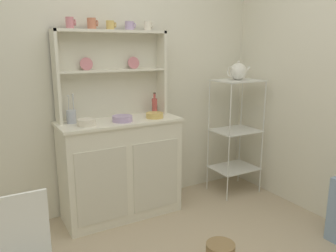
{
  "coord_description": "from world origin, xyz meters",
  "views": [
    {
      "loc": [
        -1.03,
        -1.37,
        1.52
      ],
      "look_at": [
        0.39,
        1.12,
        0.85
      ],
      "focal_mm": 36.45,
      "sensor_mm": 36.0,
      "label": 1
    }
  ],
  "objects": [
    {
      "name": "cup_cream_4",
      "position": [
        0.39,
        1.49,
        1.7
      ],
      "size": [
        0.08,
        0.06,
        0.08
      ],
      "color": "silver",
      "rests_on": "hutch_shelf_unit"
    },
    {
      "name": "cup_rose_0",
      "position": [
        -0.31,
        1.49,
        1.71
      ],
      "size": [
        0.08,
        0.06,
        0.09
      ],
      "color": "#D17A84",
      "rests_on": "hutch_shelf_unit"
    },
    {
      "name": "wall_back",
      "position": [
        0.0,
        1.62,
        1.25
      ],
      "size": [
        3.84,
        0.05,
        2.5
      ],
      "primitive_type": "cube",
      "color": "silver",
      "rests_on": "ground"
    },
    {
      "name": "bowl_floral_medium",
      "position": [
        0.04,
        1.29,
        0.92
      ],
      "size": [
        0.17,
        0.17,
        0.05
      ],
      "primitive_type": "cylinder",
      "color": "#B79ECC",
      "rests_on": "hutch_cabinet"
    },
    {
      "name": "cup_lilac_3",
      "position": [
        0.21,
        1.49,
        1.7
      ],
      "size": [
        0.09,
        0.08,
        0.08
      ],
      "color": "#B79ECC",
      "rests_on": "hutch_shelf_unit"
    },
    {
      "name": "bowl_mixing_large",
      "position": [
        -0.27,
        1.29,
        0.92
      ],
      "size": [
        0.15,
        0.15,
        0.05
      ],
      "primitive_type": "cylinder",
      "color": "silver",
      "rests_on": "hutch_cabinet"
    },
    {
      "name": "hutch_shelf_unit",
      "position": [
        0.04,
        1.53,
        1.34
      ],
      "size": [
        0.99,
        0.18,
        0.76
      ],
      "color": "silver",
      "rests_on": "hutch_cabinet"
    },
    {
      "name": "jam_bottle",
      "position": [
        0.43,
        1.45,
        0.98
      ],
      "size": [
        0.05,
        0.05,
        0.2
      ],
      "color": "#B74C47",
      "rests_on": "hutch_cabinet"
    },
    {
      "name": "bakers_rack",
      "position": [
        1.28,
        1.27,
        0.72
      ],
      "size": [
        0.46,
        0.36,
        1.19
      ],
      "color": "silver",
      "rests_on": "ground"
    },
    {
      "name": "porcelain_teapot",
      "position": [
        1.28,
        1.27,
        1.28
      ],
      "size": [
        0.26,
        0.17,
        0.19
      ],
      "color": "white",
      "rests_on": "bakers_rack"
    },
    {
      "name": "bowl_cream_small",
      "position": [
        0.35,
        1.29,
        0.92
      ],
      "size": [
        0.16,
        0.16,
        0.05
      ],
      "primitive_type": "cylinder",
      "color": "#DBB760",
      "rests_on": "hutch_cabinet"
    },
    {
      "name": "cup_terracotta_1",
      "position": [
        -0.13,
        1.49,
        1.71
      ],
      "size": [
        0.09,
        0.07,
        0.09
      ],
      "color": "#C67556",
      "rests_on": "hutch_shelf_unit"
    },
    {
      "name": "utensil_jar",
      "position": [
        -0.36,
        1.45,
        0.96
      ],
      "size": [
        0.08,
        0.08,
        0.25
      ],
      "color": "#B2B7C6",
      "rests_on": "hutch_cabinet"
    },
    {
      "name": "cup_gold_2",
      "position": [
        0.03,
        1.49,
        1.7
      ],
      "size": [
        0.08,
        0.07,
        0.08
      ],
      "color": "#DBB760",
      "rests_on": "hutch_shelf_unit"
    },
    {
      "name": "hutch_cabinet",
      "position": [
        0.04,
        1.37,
        0.46
      ],
      "size": [
        1.07,
        0.45,
        0.9
      ],
      "color": "silver",
      "rests_on": "ground"
    }
  ]
}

